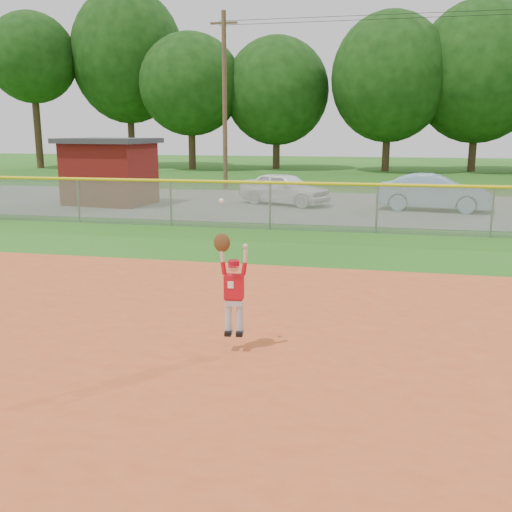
{
  "coord_description": "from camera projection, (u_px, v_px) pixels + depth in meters",
  "views": [
    {
      "loc": [
        -0.04,
        -7.74,
        3.16
      ],
      "look_at": [
        -1.94,
        1.26,
        1.1
      ],
      "focal_mm": 40.0,
      "sensor_mm": 36.0,
      "label": 1
    }
  ],
  "objects": [
    {
      "name": "car_blue",
      "position": [
        434.0,
        192.0,
        22.23
      ],
      "size": [
        4.41,
        1.97,
        1.4
      ],
      "primitive_type": "imported",
      "rotation": [
        0.0,
        0.0,
        1.45
      ],
      "color": "#7FA4BD",
      "rests_on": "parking_strip"
    },
    {
      "name": "clay_infield",
      "position": [
        367.0,
        480.0,
        5.2
      ],
      "size": [
        24.0,
        16.0,
        0.04
      ],
      "primitive_type": "cube",
      "color": "#B84921",
      "rests_on": "ground"
    },
    {
      "name": "outfield_fence",
      "position": [
        377.0,
        205.0,
        17.43
      ],
      "size": [
        40.06,
        0.1,
        1.55
      ],
      "color": "gray",
      "rests_on": "ground"
    },
    {
      "name": "ground",
      "position": [
        371.0,
        357.0,
        8.07
      ],
      "size": [
        120.0,
        120.0,
        0.0
      ],
      "primitive_type": "plane",
      "color": "#235A14",
      "rests_on": "ground"
    },
    {
      "name": "power_lines",
      "position": [
        402.0,
        97.0,
        27.86
      ],
      "size": [
        19.4,
        0.24,
        9.0
      ],
      "color": "#4C3823",
      "rests_on": "ground"
    },
    {
      "name": "ballplayer",
      "position": [
        232.0,
        285.0,
        8.02
      ],
      "size": [
        0.49,
        0.22,
        1.95
      ],
      "color": "silver",
      "rests_on": "ground"
    },
    {
      "name": "tree_line",
      "position": [
        396.0,
        69.0,
        42.43
      ],
      "size": [
        62.37,
        13.0,
        14.43
      ],
      "color": "#422D1C",
      "rests_on": "ground"
    },
    {
      "name": "parking_strip",
      "position": [
        377.0,
        207.0,
        23.35
      ],
      "size": [
        44.0,
        10.0,
        0.03
      ],
      "primitive_type": "cube",
      "color": "slate",
      "rests_on": "ground"
    },
    {
      "name": "utility_shed",
      "position": [
        110.0,
        171.0,
        24.0
      ],
      "size": [
        4.04,
        3.33,
        2.78
      ],
      "color": "#540F0C",
      "rests_on": "ground"
    },
    {
      "name": "car_white_a",
      "position": [
        285.0,
        189.0,
        23.98
      ],
      "size": [
        4.23,
        2.99,
        1.34
      ],
      "primitive_type": "imported",
      "rotation": [
        0.0,
        0.0,
        1.17
      ],
      "color": "white",
      "rests_on": "parking_strip"
    }
  ]
}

